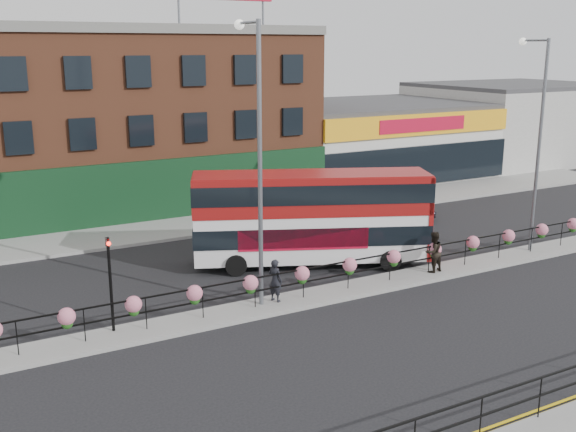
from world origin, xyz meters
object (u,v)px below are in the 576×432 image
lamp_column_east (536,127)px  pedestrian_a (275,280)px  pedestrian_b (433,252)px  car (390,208)px  lamp_column_west (256,141)px  double_decker_bus (312,209)px

lamp_column_east → pedestrian_a: bearing=-178.9°
pedestrian_b → car: bearing=-121.1°
lamp_column_west → lamp_column_east: 13.84m
lamp_column_west → double_decker_bus: bearing=36.9°
lamp_column_west → lamp_column_east: (13.83, 0.01, -0.32)m
pedestrian_b → lamp_column_east: size_ratio=0.18×
double_decker_bus → lamp_column_west: (-4.15, -3.11, 3.59)m
pedestrian_b → lamp_column_east: 7.66m
double_decker_bus → pedestrian_b: (3.70, -3.58, -1.49)m
car → lamp_column_west: lamp_column_west is taller
double_decker_bus → lamp_column_west: bearing=-143.1°
car → pedestrian_a: bearing=137.8°
pedestrian_a → lamp_column_east: (13.25, 0.24, 4.81)m
lamp_column_east → double_decker_bus: bearing=162.2°
double_decker_bus → pedestrian_b: double_decker_bus is taller
pedestrian_a → pedestrian_b: size_ratio=0.93×
pedestrian_b → lamp_column_west: lamp_column_west is taller
car → pedestrian_a: 13.55m
car → lamp_column_east: bearing=-151.2°
pedestrian_a → car: bearing=-78.4°
double_decker_bus → car: 8.90m
pedestrian_a → lamp_column_east: lamp_column_east is taller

